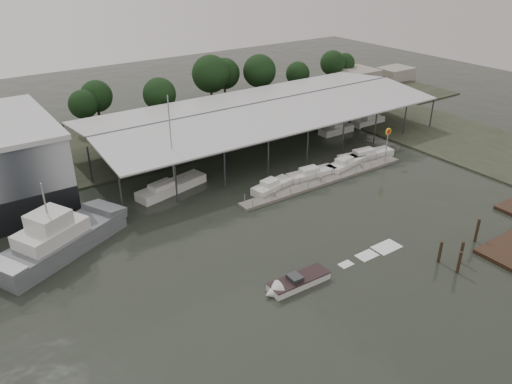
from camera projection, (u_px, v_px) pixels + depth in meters
ground at (284, 247)px, 54.84m from camera, size 200.00×200.00×0.00m
land_strip_far at (135, 137)px, 85.65m from camera, size 140.00×30.00×0.30m
land_strip_east at (457, 138)px, 85.10m from camera, size 20.00×60.00×0.30m
covered_boat_shed at (263, 106)px, 81.34m from camera, size 58.24×24.00×6.96m
floating_dock at (326, 180)px, 69.75m from camera, size 28.00×2.00×1.40m
shell_fuel_sign at (388, 138)px, 74.20m from camera, size 1.10×0.18×5.55m
distant_commercial_buildings at (367, 77)px, 116.97m from camera, size 22.00×8.00×4.00m
grey_trawler at (61, 238)px, 53.48m from camera, size 16.06×11.14×8.84m
white_sailboat at (171, 187)px, 66.86m from camera, size 10.56×4.83×13.29m
speedboat_underway at (294, 283)px, 48.36m from camera, size 18.12×2.67×2.00m
moored_cruiser_0 at (272, 186)px, 67.17m from camera, size 6.67×3.40×1.70m
moored_cruiser_1 at (311, 174)px, 70.79m from camera, size 7.66×2.73×1.70m
moored_cruiser_2 at (346, 164)px, 74.06m from camera, size 7.78×3.53×1.70m
moored_cruiser_3 at (366, 155)px, 77.03m from camera, size 9.55×3.46×1.70m
mooring_pilings at (481, 261)px, 50.65m from camera, size 7.09×9.50×3.45m
horizon_tree_line at (227, 77)px, 98.92m from camera, size 66.05×11.75×10.89m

